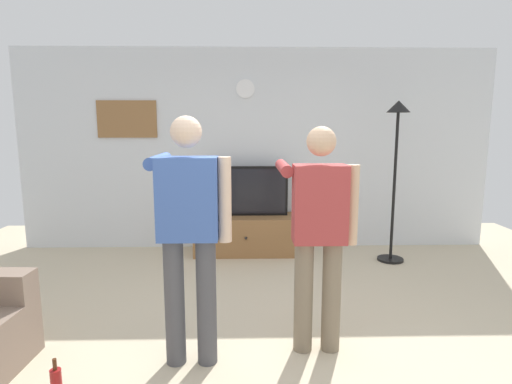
{
  "coord_description": "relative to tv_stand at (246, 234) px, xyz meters",
  "views": [
    {
      "loc": [
        -0.14,
        -2.67,
        1.68
      ],
      "look_at": [
        -0.04,
        1.2,
        1.05
      ],
      "focal_mm": 28.7,
      "sensor_mm": 36.0,
      "label": 1
    }
  ],
  "objects": [
    {
      "name": "framed_picture",
      "position": [
        -1.58,
        0.3,
        1.52
      ],
      "size": [
        0.79,
        0.04,
        0.49
      ],
      "primitive_type": "cube",
      "color": "olive"
    },
    {
      "name": "ground_plane",
      "position": [
        0.14,
        -2.6,
        -0.25
      ],
      "size": [
        8.4,
        8.4,
        0.0
      ],
      "primitive_type": "plane",
      "color": "beige"
    },
    {
      "name": "person_standing_nearer_couch",
      "position": [
        0.53,
        -2.39,
        0.69
      ],
      "size": [
        0.56,
        0.78,
        1.68
      ],
      "color": "#7A6B56",
      "rests_on": "ground_plane"
    },
    {
      "name": "person_standing_nearer_lamp",
      "position": [
        -0.39,
        -2.54,
        0.74
      ],
      "size": [
        0.59,
        0.78,
        1.74
      ],
      "color": "#4C4C51",
      "rests_on": "ground_plane"
    },
    {
      "name": "tv_stand",
      "position": [
        0.0,
        0.0,
        0.0
      ],
      "size": [
        1.35,
        0.55,
        0.5
      ],
      "color": "olive",
      "rests_on": "ground_plane"
    },
    {
      "name": "back_wall",
      "position": [
        0.14,
        0.35,
        1.1
      ],
      "size": [
        6.4,
        0.1,
        2.7
      ],
      "primitive_type": "cube",
      "color": "silver",
      "rests_on": "ground_plane"
    },
    {
      "name": "wall_clock",
      "position": [
        -0.0,
        0.29,
        1.91
      ],
      "size": [
        0.25,
        0.03,
        0.25
      ],
      "primitive_type": "cylinder",
      "rotation": [
        1.57,
        0.0,
        0.0
      ],
      "color": "white"
    },
    {
      "name": "floor_lamp",
      "position": [
        1.82,
        -0.36,
        1.16
      ],
      "size": [
        0.32,
        0.32,
        1.98
      ],
      "color": "black",
      "rests_on": "ground_plane"
    },
    {
      "name": "television",
      "position": [
        0.0,
        0.05,
        0.58
      ],
      "size": [
        1.11,
        0.07,
        0.65
      ],
      "color": "black",
      "rests_on": "tv_stand"
    }
  ]
}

